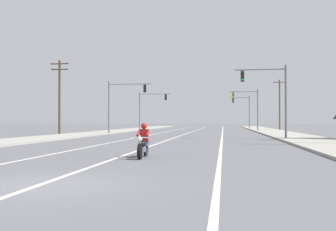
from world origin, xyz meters
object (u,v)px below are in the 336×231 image
(traffic_signal_far_right, at_px, (244,107))
(utility_pole_left_near, at_px, (60,94))
(traffic_signal_mid_right, at_px, (249,104))
(traffic_signal_mid_left, at_px, (149,105))
(motorcycle_with_rider, at_px, (143,144))
(traffic_signal_near_left, at_px, (121,99))
(utility_pole_right_far, at_px, (280,104))
(traffic_signal_near_right, at_px, (271,91))

(traffic_signal_far_right, distance_m, utility_pole_left_near, 39.21)
(traffic_signal_mid_right, distance_m, traffic_signal_mid_left, 16.13)
(traffic_signal_mid_left, distance_m, traffic_signal_far_right, 20.16)
(motorcycle_with_rider, relative_size, traffic_signal_mid_left, 0.35)
(traffic_signal_near_left, distance_m, utility_pole_left_near, 7.10)
(utility_pole_right_far, bearing_deg, traffic_signal_near_left, -135.10)
(utility_pole_left_near, relative_size, utility_pole_right_far, 1.04)
(traffic_signal_near_right, xyz_separation_m, traffic_signal_mid_right, (-0.14, 26.07, 0.00))
(utility_pole_right_far, bearing_deg, utility_pole_left_near, -140.74)
(traffic_signal_far_right, relative_size, utility_pole_left_near, 0.73)
(motorcycle_with_rider, xyz_separation_m, traffic_signal_far_right, (7.12, 59.56, 3.43))
(motorcycle_with_rider, xyz_separation_m, utility_pole_right_far, (12.36, 50.21, 3.70))
(traffic_signal_near_right, height_order, utility_pole_right_far, utility_pole_right_far)
(motorcycle_with_rider, bearing_deg, traffic_signal_near_left, 106.33)
(traffic_signal_mid_right, bearing_deg, traffic_signal_near_left, -137.54)
(traffic_signal_far_right, bearing_deg, traffic_signal_near_right, -89.78)
(traffic_signal_mid_left, xyz_separation_m, utility_pole_left_near, (-6.78, -19.50, 0.50))
(traffic_signal_near_left, xyz_separation_m, traffic_signal_far_right, (15.72, 30.23, -0.10))
(motorcycle_with_rider, distance_m, utility_pole_left_near, 31.79)
(utility_pole_left_near, bearing_deg, traffic_signal_mid_left, 70.83)
(motorcycle_with_rider, distance_m, traffic_signal_far_right, 60.09)
(traffic_signal_near_right, distance_m, utility_pole_right_far, 32.94)
(traffic_signal_near_right, bearing_deg, utility_pole_left_near, 156.59)
(traffic_signal_mid_left, height_order, traffic_signal_far_right, same)
(traffic_signal_near_left, bearing_deg, utility_pole_left_near, -165.00)
(motorcycle_with_rider, distance_m, traffic_signal_near_left, 30.77)
(motorcycle_with_rider, relative_size, utility_pole_right_far, 0.27)
(motorcycle_with_rider, xyz_separation_m, traffic_signal_near_left, (-8.59, 29.34, 3.53))
(traffic_signal_mid_left, bearing_deg, traffic_signal_near_right, -61.48)
(traffic_signal_near_left, bearing_deg, motorcycle_with_rider, -73.67)
(traffic_signal_far_right, bearing_deg, traffic_signal_near_left, -117.47)
(traffic_signal_near_right, bearing_deg, traffic_signal_far_right, 90.22)
(traffic_signal_mid_left, bearing_deg, utility_pole_left_near, -109.17)
(motorcycle_with_rider, distance_m, traffic_signal_mid_left, 47.93)
(traffic_signal_mid_right, relative_size, utility_pole_left_near, 0.73)
(traffic_signal_mid_left, distance_m, utility_pole_left_near, 20.65)
(traffic_signal_mid_right, height_order, traffic_signal_mid_left, same)
(traffic_signal_near_left, height_order, traffic_signal_mid_right, same)
(traffic_signal_near_right, relative_size, traffic_signal_mid_left, 1.00)
(traffic_signal_mid_left, height_order, utility_pole_right_far, utility_pole_right_far)
(motorcycle_with_rider, relative_size, traffic_signal_far_right, 0.35)
(traffic_signal_mid_right, bearing_deg, traffic_signal_near_right, -89.69)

